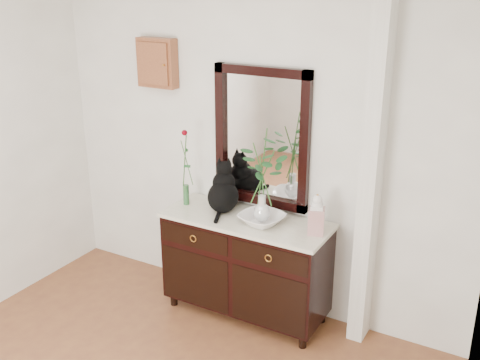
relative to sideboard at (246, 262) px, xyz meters
The scene contains 10 objects.
wall_back 0.92m from the sideboard, 111.80° to the left, with size 3.60×0.04×2.70m, color white.
pilaster 1.27m from the sideboard, 10.70° to the left, with size 0.12×0.20×2.70m, color white.
sideboard is the anchor object (origin of this frame).
wall_mirror 0.99m from the sideboard, 90.00° to the left, with size 0.80×0.06×1.10m.
key_cabinet 1.77m from the sideboard, 167.54° to the left, with size 0.35×0.10×0.40m, color brown.
cat 0.63m from the sideboard, 168.39° to the left, with size 0.28×0.35×0.40m, color black, non-canonical shape.
lotus_bowl 0.44m from the sideboard, 12.33° to the right, with size 0.33×0.33×0.08m, color silver.
vase_branches 0.78m from the sideboard, 12.33° to the right, with size 0.36×0.36×0.75m, color silver, non-canonical shape.
bud_vase_rose 0.90m from the sideboard, behind, with size 0.08×0.08×0.65m, color #316637, non-canonical shape.
ginger_jar 0.78m from the sideboard, ahead, with size 0.12×0.12×0.31m, color silver, non-canonical shape.
Camera 1 is at (2.01, -1.76, 2.62)m, focal length 42.00 mm.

